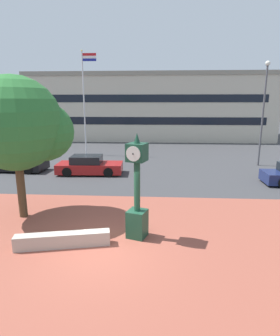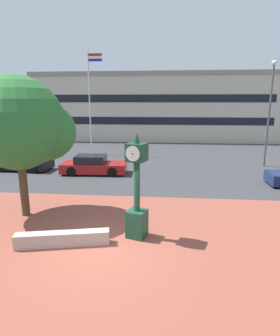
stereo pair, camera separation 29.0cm
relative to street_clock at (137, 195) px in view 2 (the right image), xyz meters
name	(u,v)px [view 2 (the right image)]	position (x,y,z in m)	size (l,w,h in m)	color
ground_plane	(100,250)	(-1.14, -1.08, -1.61)	(200.00, 200.00, 0.00)	#38383A
plaza_brick_paving	(105,239)	(-1.14, -0.29, -1.60)	(44.00, 9.58, 0.01)	brown
planter_wall	(63,239)	(-2.49, -0.92, -1.36)	(3.20, 0.40, 0.50)	#ADA393
street_clock	(137,195)	(0.00, 0.00, 0.00)	(0.83, 0.83, 3.85)	#19422D
plaza_tree	(24,125)	(-4.88, 1.72, 2.31)	(4.14, 3.85, 5.94)	#4C3823
car_street_near	(93,165)	(-3.99, 9.15, -1.03)	(4.51, 2.06, 1.28)	maroon
car_street_mid	(22,162)	(-9.44, 9.68, -1.04)	(4.20, 2.05, 1.28)	black
flagpole_primary	(90,98)	(-5.97, 16.46, 3.59)	(1.33, 0.14, 9.33)	silver
civic_building	(157,107)	(-0.28, 30.78, 2.61)	(31.23, 12.10, 8.42)	beige
street_lamp_post	(270,105)	(8.63, 12.63, 3.06)	(0.36, 0.36, 7.79)	#4C4C51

